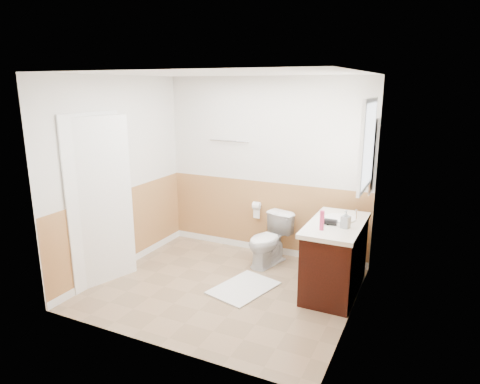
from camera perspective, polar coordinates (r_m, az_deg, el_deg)
The scene contains 32 objects.
floor at distance 5.21m, azimuth -2.23°, elevation -12.85°, with size 3.00×3.00×0.00m, color #8C7051.
ceiling at distance 4.64m, azimuth -2.54°, elevation 15.79°, with size 3.00×3.00×0.00m, color white.
wall_back at distance 5.93m, azimuth 3.48°, elevation 3.32°, with size 3.00×3.00×0.00m, color silver.
wall_front at distance 3.72m, azimuth -11.74°, elevation -3.71°, with size 3.00×3.00×0.00m, color silver.
wall_left at distance 5.61m, azimuth -16.07°, elevation 2.15°, with size 3.00×3.00×0.00m, color silver.
wall_right at distance 4.31m, azimuth 15.60°, elevation -1.44°, with size 3.00×3.00×0.00m, color silver.
wainscot_back at distance 6.11m, azimuth 3.33°, elevation -3.62°, with size 3.00×3.00×0.00m, color tan.
wainscot_front at distance 4.02m, azimuth -11.08°, elevation -13.89°, with size 3.00×3.00×0.00m, color tan.
wainscot_left at distance 5.81m, azimuth -15.47°, elevation -5.11°, with size 2.60×2.60×0.00m, color tan.
wainscot_right at distance 4.56m, azimuth 14.81°, elevation -10.52°, with size 2.60×2.60×0.00m, color tan.
toilet at distance 5.72m, azimuth 3.93°, elevation -6.52°, with size 0.39×0.68×0.69m, color white.
bath_mat at distance 5.18m, azimuth 0.51°, elevation -12.89°, with size 0.55×0.80×0.02m, color white.
vanity_cabinet at distance 5.10m, azimuth 12.76°, elevation -8.90°, with size 0.55×1.10×0.80m, color black.
vanity_knob_left at distance 5.02m, azimuth 9.23°, elevation -7.26°, with size 0.03×0.03×0.03m, color silver.
vanity_knob_right at distance 5.20m, azimuth 9.86°, elevation -6.51°, with size 0.03×0.03×0.03m, color #BBBBC2.
countertop at distance 4.95m, azimuth 12.92°, elevation -4.36°, with size 0.60×1.15×0.05m, color white.
sink_basin at distance 5.08m, azimuth 13.42°, elevation -3.50°, with size 0.36×0.36×0.02m, color white.
faucet at distance 5.03m, azimuth 15.47°, elevation -3.09°, with size 0.02×0.02×0.14m, color silver.
lotion_bottle at distance 4.64m, azimuth 11.05°, elevation -3.80°, with size 0.05×0.05×0.22m, color #CA3465.
soap_dispenser at distance 4.77m, azimuth 14.17°, elevation -3.60°, with size 0.09×0.09×0.20m, color #909AA2.
hair_dryer_body at distance 4.85m, azimuth 12.22°, elevation -3.99°, with size 0.07×0.07×0.14m, color black.
hair_dryer_handle at distance 4.84m, azimuth 11.79°, elevation -4.36°, with size 0.03×0.03×0.07m, color black.
mirror_panel at distance 5.31m, azimuth 17.68°, elevation 4.66°, with size 0.02×0.35×0.90m, color silver.
window_frame at distance 4.78m, azimuth 16.91°, elevation 6.14°, with size 0.04×0.80×1.00m, color white.
window_glass at distance 4.78m, azimuth 17.10°, elevation 6.12°, with size 0.01×0.70×0.90m, color white.
door at distance 5.28m, azimuth -18.27°, elevation -1.34°, with size 0.05×0.80×2.04m, color white.
door_frame at distance 5.33m, azimuth -18.88°, elevation -1.14°, with size 0.02×0.92×2.10m, color white.
door_knob at distance 5.49m, azimuth -15.41°, elevation -1.29°, with size 0.06×0.06×0.06m, color silver.
towel_bar at distance 6.05m, azimuth -1.52°, elevation 6.92°, with size 0.02×0.02×0.62m, color silver.
tp_holder_bar at distance 6.03m, azimuth 2.27°, elevation -1.85°, with size 0.02×0.02×0.14m, color silver.
tp_roll at distance 6.03m, azimuth 2.27°, elevation -1.85°, with size 0.11×0.11×0.10m, color white.
tp_sheet at distance 6.06m, azimuth 2.26°, elevation -2.85°, with size 0.10×0.01×0.16m, color white.
Camera 1 is at (2.16, -4.10, 2.39)m, focal length 31.44 mm.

